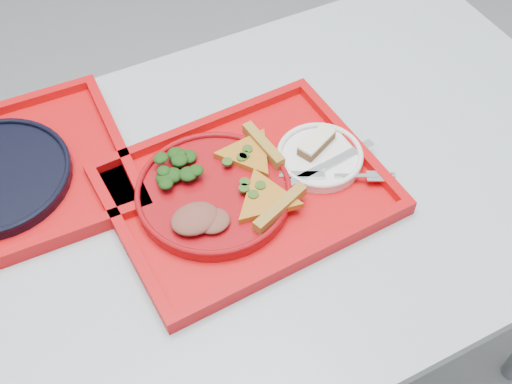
{
  "coord_description": "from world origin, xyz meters",
  "views": [
    {
      "loc": [
        -0.19,
        -0.62,
        1.61
      ],
      "look_at": [
        0.12,
        -0.03,
        0.78
      ],
      "focal_mm": 45.0,
      "sensor_mm": 36.0,
      "label": 1
    }
  ],
  "objects": [
    {
      "name": "pizza_slice_b",
      "position": [
        0.14,
        0.05,
        0.79
      ],
      "size": [
        0.13,
        0.12,
        0.02
      ],
      "primitive_type": null,
      "rotation": [
        0.0,
        0.0,
        3.25
      ],
      "color": "gold",
      "rests_on": "dinner_plate"
    },
    {
      "name": "tray_main",
      "position": [
        0.11,
        -0.0,
        0.76
      ],
      "size": [
        0.46,
        0.37,
        0.01
      ],
      "primitive_type": "cube",
      "rotation": [
        0.0,
        0.0,
        0.04
      ],
      "color": "red",
      "rests_on": "table"
    },
    {
      "name": "fork",
      "position": [
        0.25,
        -0.06,
        0.78
      ],
      "size": [
        0.17,
        0.11,
        0.01
      ],
      "primitive_type": "cube",
      "rotation": [
        0.0,
        0.0,
        -0.48
      ],
      "color": "silver",
      "rests_on": "side_plate"
    },
    {
      "name": "side_plate",
      "position": [
        0.25,
        -0.0,
        0.77
      ],
      "size": [
        0.15,
        0.15,
        0.01
      ],
      "primitive_type": "cylinder",
      "color": "white",
      "rests_on": "tray_main"
    },
    {
      "name": "table",
      "position": [
        0.0,
        0.0,
        0.68
      ],
      "size": [
        1.6,
        0.8,
        0.75
      ],
      "color": "#9AA2AD",
      "rests_on": "ground"
    },
    {
      "name": "salad_heap",
      "position": [
        0.02,
        0.07,
        0.8
      ],
      "size": [
        0.08,
        0.07,
        0.04
      ],
      "primitive_type": "ellipsoid",
      "color": "black",
      "rests_on": "dinner_plate"
    },
    {
      "name": "knife",
      "position": [
        0.26,
        -0.03,
        0.78
      ],
      "size": [
        0.19,
        0.04,
        0.01
      ],
      "primitive_type": "cube",
      "rotation": [
        0.0,
        0.0,
        0.11
      ],
      "color": "silver",
      "rests_on": "side_plate"
    },
    {
      "name": "dinner_plate",
      "position": [
        0.05,
        0.01,
        0.77
      ],
      "size": [
        0.26,
        0.26,
        0.02
      ],
      "primitive_type": "cylinder",
      "color": "maroon",
      "rests_on": "tray_main"
    },
    {
      "name": "dessert_bar",
      "position": [
        0.26,
        0.02,
        0.79
      ],
      "size": [
        0.08,
        0.06,
        0.02
      ],
      "rotation": [
        0.0,
        0.0,
        0.42
      ],
      "color": "#52321B",
      "rests_on": "side_plate"
    },
    {
      "name": "pizza_slice_a",
      "position": [
        0.12,
        -0.05,
        0.79
      ],
      "size": [
        0.15,
        0.16,
        0.02
      ],
      "primitive_type": null,
      "rotation": [
        0.0,
        0.0,
        1.93
      ],
      "color": "gold",
      "rests_on": "dinner_plate"
    },
    {
      "name": "meat_portion",
      "position": [
        0.0,
        -0.04,
        0.79
      ],
      "size": [
        0.08,
        0.06,
        0.02
      ],
      "primitive_type": "ellipsoid",
      "color": "brown",
      "rests_on": "dinner_plate"
    }
  ]
}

